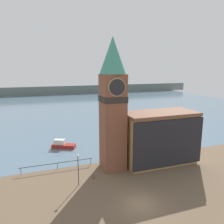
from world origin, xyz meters
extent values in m
plane|color=brown|center=(0.00, 0.00, 0.00)|extent=(160.00, 160.00, 0.00)
cube|color=slate|center=(0.00, 72.66, 0.00)|extent=(160.00, 120.00, 0.00)
cube|color=slate|center=(0.00, 112.66, 2.50)|extent=(180.00, 3.00, 5.00)
cube|color=#333338|center=(-8.22, 12.41, 1.05)|extent=(11.30, 0.08, 0.08)
cylinder|color=#333338|center=(-13.57, 12.41, 0.53)|extent=(0.07, 0.07, 1.05)
cylinder|color=#333338|center=(-8.22, 12.41, 0.53)|extent=(0.07, 0.07, 1.05)
cylinder|color=#333338|center=(-2.87, 12.41, 0.53)|extent=(0.07, 0.07, 1.05)
cube|color=brown|center=(0.14, 10.05, 7.39)|extent=(3.43, 3.43, 14.78)
cube|color=#2D2823|center=(0.14, 10.05, 11.13)|extent=(3.55, 3.55, 0.90)
cylinder|color=tan|center=(0.14, 8.28, 13.00)|extent=(2.59, 0.12, 2.59)
cylinder|color=#232328|center=(0.14, 8.19, 13.00)|extent=(2.35, 0.12, 2.35)
cylinder|color=tan|center=(1.91, 10.05, 13.00)|extent=(0.12, 2.59, 2.59)
cylinder|color=#232328|center=(2.00, 10.05, 13.00)|extent=(0.12, 2.35, 2.35)
cone|color=teal|center=(0.14, 10.05, 17.45)|extent=(3.94, 3.94, 5.34)
cube|color=tan|center=(8.21, 9.64, 4.07)|extent=(11.62, 5.45, 8.15)
cube|color=brown|center=(8.21, 9.64, 8.40)|extent=(12.02, 5.85, 0.50)
cube|color=#232328|center=(8.21, 6.76, 4.24)|extent=(12.12, 0.30, 7.50)
cube|color=maroon|center=(-6.12, 21.65, 0.37)|extent=(4.86, 3.43, 0.73)
cube|color=silver|center=(-6.87, 21.99, 1.22)|extent=(2.32, 1.91, 0.97)
cylinder|color=brown|center=(-3.65, 7.71, 0.34)|extent=(0.25, 0.25, 0.69)
sphere|color=brown|center=(-3.65, 7.71, 0.69)|extent=(0.26, 0.26, 0.26)
cylinder|color=#2D2D33|center=(-5.99, 6.65, 2.07)|extent=(0.10, 0.10, 4.14)
sphere|color=silver|center=(-5.99, 6.65, 4.23)|extent=(0.32, 0.32, 0.32)
camera|label=1|loc=(-10.68, -20.49, 15.71)|focal=35.00mm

